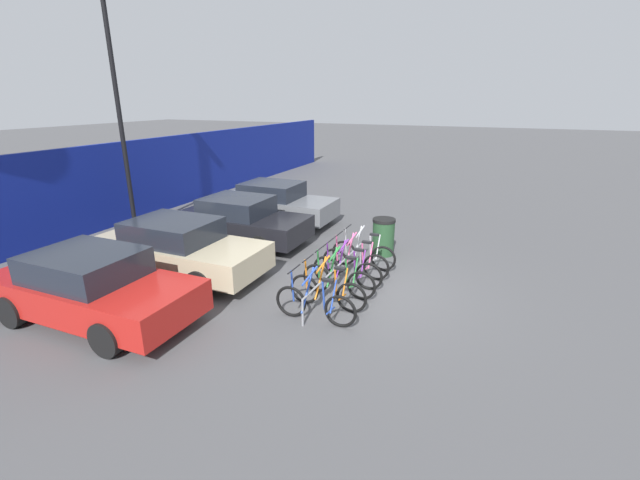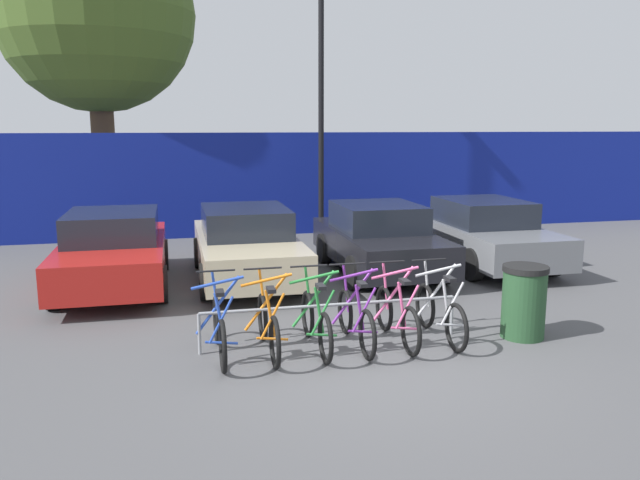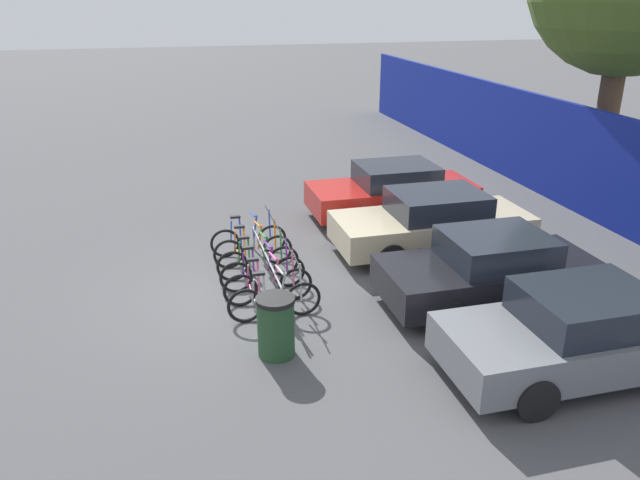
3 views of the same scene
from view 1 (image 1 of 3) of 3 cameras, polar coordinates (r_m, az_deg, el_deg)
name	(u,v)px [view 1 (image 1 of 3)]	position (r m, az deg, el deg)	size (l,w,h in m)	color
ground_plane	(369,288)	(9.98, 6.57, -6.42)	(120.00, 120.00, 0.00)	#4C4C4F
hoarding_wall	(71,194)	(15.10, -30.32, 5.27)	(36.00, 0.16, 2.76)	navy
bike_rack	(336,270)	(9.66, 2.19, -4.03)	(3.59, 0.04, 0.57)	gray
bicycle_blue	(315,304)	(8.38, -0.67, -8.54)	(0.68, 1.71, 1.05)	black
bicycle_orange	(327,291)	(8.90, 0.99, -6.83)	(0.68, 1.71, 1.05)	black
bicycle_green	(338,280)	(9.44, 2.48, -5.30)	(0.68, 1.71, 1.05)	black
bicycle_purple	(347,271)	(9.91, 3.62, -4.12)	(0.68, 1.71, 1.05)	black
bicycle_pink	(355,262)	(10.43, 4.72, -2.97)	(0.68, 1.71, 1.05)	black
bicycle_silver	(363,254)	(11.00, 5.79, -1.85)	(0.68, 1.71, 1.05)	black
car_red	(92,287)	(9.44, -28.12, -5.54)	(1.91, 4.26, 1.40)	red
car_beige	(177,248)	(10.99, -18.48, -1.02)	(1.91, 4.38, 1.40)	#C1B28E
car_black	(240,221)	(12.95, -10.63, 2.53)	(1.91, 4.04, 1.40)	black
car_grey	(274,203)	(15.02, -6.09, 4.95)	(1.91, 4.18, 1.40)	slate
lamp_post	(118,107)	(14.92, -25.30, 15.70)	(0.24, 0.44, 7.06)	black
trash_bin	(383,237)	(11.96, 8.44, 0.46)	(0.63, 0.63, 1.03)	#234728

